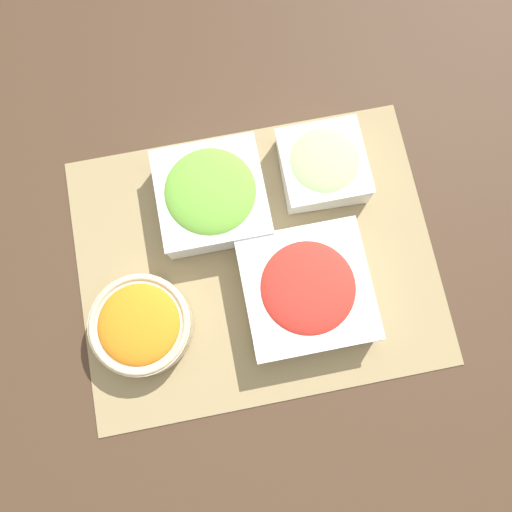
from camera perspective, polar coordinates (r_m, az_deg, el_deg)
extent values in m
plane|color=#422D1E|center=(0.81, 0.00, -0.49)|extent=(3.00, 3.00, 0.00)
cube|color=#937F56|center=(0.81, 0.00, -0.46)|extent=(0.57, 0.45, 0.00)
cube|color=white|center=(0.81, -5.06, 6.69)|extent=(0.17, 0.17, 0.05)
cube|color=white|center=(0.78, -5.24, 7.35)|extent=(0.17, 0.17, 0.00)
ellipsoid|color=#6BAD38|center=(0.79, -5.23, 7.31)|extent=(0.15, 0.15, 0.03)
cube|color=white|center=(0.78, 5.75, -3.92)|extent=(0.19, 0.19, 0.05)
cube|color=white|center=(0.75, 5.95, -3.64)|extent=(0.19, 0.19, 0.00)
ellipsoid|color=red|center=(0.76, 5.94, -3.66)|extent=(0.15, 0.15, 0.03)
cylinder|color=beige|center=(0.79, -12.91, -7.73)|extent=(0.15, 0.15, 0.04)
torus|color=beige|center=(0.77, -13.25, -7.61)|extent=(0.15, 0.15, 0.01)
ellipsoid|color=orange|center=(0.77, -13.25, -7.61)|extent=(0.12, 0.12, 0.03)
cube|color=silver|center=(0.84, 7.59, 10.12)|extent=(0.14, 0.14, 0.05)
cube|color=silver|center=(0.82, 7.82, 10.76)|extent=(0.14, 0.14, 0.00)
ellipsoid|color=#A8CC7F|center=(0.82, 7.80, 10.71)|extent=(0.12, 0.12, 0.02)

